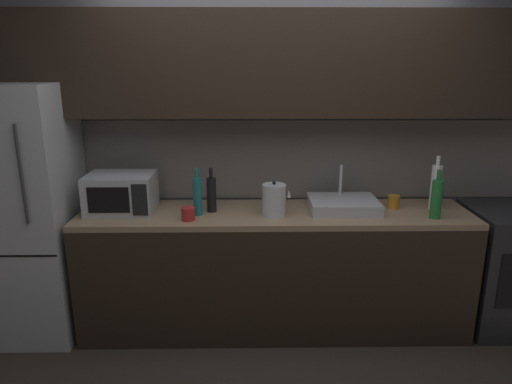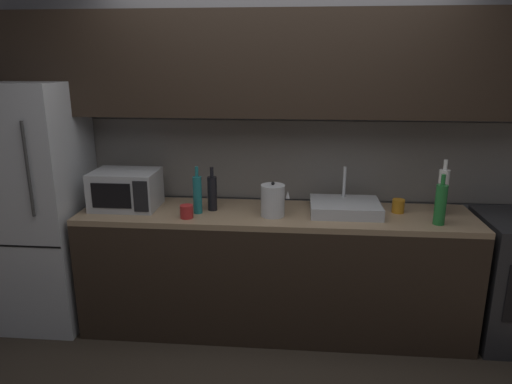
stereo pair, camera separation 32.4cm
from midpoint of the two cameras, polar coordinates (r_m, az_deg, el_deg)
The scene contains 12 objects.
back_wall at distance 3.44m, azimuth 5.46°, elevation 9.39°, with size 4.49×0.44×2.50m.
counter_run at distance 3.45m, azimuth 4.99°, elevation -9.64°, with size 2.75×0.60×0.90m.
refrigerator at distance 3.71m, azimuth -23.03°, elevation -1.64°, with size 0.68×0.69×1.79m.
microwave at distance 3.43m, azimuth -13.04°, elevation 0.28°, with size 0.46×0.35×0.27m.
sink_basin at distance 3.34m, azimuth 13.58°, elevation -1.85°, with size 0.48×0.38×0.30m.
kettle at distance 3.18m, azimuth 5.00°, elevation -1.07°, with size 0.20×0.16×0.24m.
wine_bottle_white at distance 3.48m, azimuth 24.36°, elevation -0.01°, with size 0.07×0.07×0.39m.
wine_bottle_green at distance 3.28m, azimuth 24.30°, elevation -1.38°, with size 0.07×0.07×0.33m.
wine_bottle_dark at distance 3.28m, azimuth -2.57°, elevation -0.13°, with size 0.07×0.07×0.31m.
wine_bottle_teal at distance 3.22m, azimuth -4.32°, elevation -0.30°, with size 0.06×0.06×0.33m.
mug_amber at distance 3.45m, azimuth 19.59°, elevation -1.66°, with size 0.09×0.09×0.10m, color #B27019.
mug_red at distance 3.15m, azimuth -5.59°, elevation -2.44°, with size 0.09×0.09×0.09m, color #A82323.
Camera 2 is at (0.14, -2.21, 1.92)m, focal length 32.74 mm.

